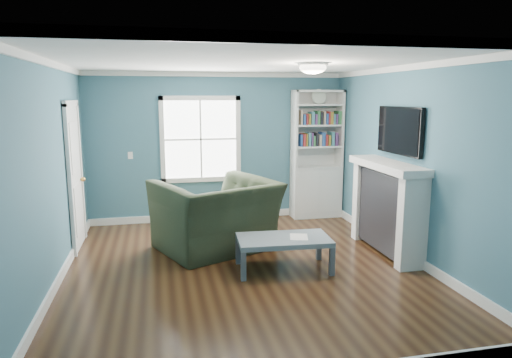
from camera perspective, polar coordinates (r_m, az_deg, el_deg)
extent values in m
plane|color=black|center=(5.99, -1.41, -11.10)|extent=(5.00, 5.00, 0.00)
plane|color=#3D687B|center=(8.10, -4.79, 3.96)|extent=(4.50, 0.00, 4.50)
plane|color=#3D687B|center=(3.28, 6.76, -5.38)|extent=(4.50, 0.00, 4.50)
plane|color=#3D687B|center=(5.68, -24.35, 0.42)|extent=(0.00, 5.00, 5.00)
plane|color=#3D687B|center=(6.46, 18.56, 1.87)|extent=(0.00, 5.00, 5.00)
plane|color=white|center=(5.60, -1.54, 14.54)|extent=(5.00, 5.00, 0.00)
cube|color=white|center=(8.31, -4.65, -4.58)|extent=(4.50, 0.03, 0.12)
cube|color=white|center=(6.00, -23.33, -11.33)|extent=(0.03, 5.00, 0.12)
cube|color=white|center=(6.73, 17.85, -8.64)|extent=(0.03, 5.00, 0.12)
cube|color=white|center=(8.04, -4.91, 12.90)|extent=(4.50, 0.04, 0.08)
cube|color=white|center=(3.20, 7.13, 16.99)|extent=(4.50, 0.04, 0.08)
cube|color=white|center=(5.63, -25.11, 13.17)|extent=(0.04, 5.00, 0.08)
cube|color=white|center=(6.40, 19.06, 13.10)|extent=(0.04, 5.00, 0.08)
cube|color=white|center=(8.05, -6.93, 4.95)|extent=(1.24, 0.01, 1.34)
cube|color=white|center=(8.00, -11.64, 4.79)|extent=(0.08, 0.06, 1.50)
cube|color=white|center=(8.12, -2.26, 5.07)|extent=(0.08, 0.06, 1.50)
cube|color=white|center=(8.13, -6.81, -0.05)|extent=(1.40, 0.06, 0.08)
cube|color=white|center=(8.00, -7.03, 10.01)|extent=(1.40, 0.06, 0.08)
cube|color=white|center=(8.03, -6.92, 4.94)|extent=(1.24, 0.03, 0.03)
cube|color=white|center=(8.03, -6.92, 4.94)|extent=(0.03, 0.03, 1.34)
cube|color=silver|center=(8.45, 7.47, -1.67)|extent=(0.90, 0.35, 0.90)
cube|color=silver|center=(8.16, 4.80, 6.12)|extent=(0.04, 0.35, 1.40)
cube|color=silver|center=(8.45, 10.42, 6.13)|extent=(0.04, 0.35, 1.40)
cube|color=silver|center=(8.45, 7.28, 6.21)|extent=(0.90, 0.02, 1.40)
cube|color=silver|center=(8.27, 7.77, 10.83)|extent=(0.90, 0.35, 0.04)
cube|color=silver|center=(8.37, 7.55, 1.48)|extent=(0.84, 0.33, 0.03)
cube|color=silver|center=(8.32, 7.61, 4.07)|extent=(0.84, 0.33, 0.03)
cube|color=silver|center=(8.29, 7.67, 6.68)|extent=(0.84, 0.33, 0.03)
cube|color=silver|center=(8.27, 7.73, 9.17)|extent=(0.84, 0.33, 0.03)
cube|color=#264C8C|center=(8.29, 7.68, 4.91)|extent=(0.70, 0.25, 0.22)
cube|color=maroon|center=(8.26, 7.74, 7.54)|extent=(0.70, 0.25, 0.22)
cylinder|color=beige|center=(8.22, 7.88, 10.17)|extent=(0.26, 0.06, 0.26)
cube|color=black|center=(6.68, 16.16, -3.86)|extent=(0.30, 1.20, 1.10)
cube|color=black|center=(6.72, 15.93, -5.53)|extent=(0.22, 0.65, 0.70)
cube|color=silver|center=(6.11, 18.97, -5.32)|extent=(0.36, 0.16, 1.20)
cube|color=silver|center=(7.25, 13.53, -2.64)|extent=(0.36, 0.16, 1.20)
cube|color=silver|center=(6.54, 16.14, 1.65)|extent=(0.44, 1.58, 0.10)
cube|color=black|center=(6.56, 17.50, 5.79)|extent=(0.06, 1.10, 0.65)
cube|color=silver|center=(7.08, -21.69, 0.12)|extent=(0.04, 0.80, 2.05)
cube|color=white|center=(6.64, -22.22, -0.55)|extent=(0.05, 0.08, 2.13)
cube|color=white|center=(7.52, -21.07, 0.71)|extent=(0.05, 0.08, 2.13)
cube|color=white|center=(6.98, -22.18, 8.75)|extent=(0.05, 0.98, 0.08)
sphere|color=#BF8C3F|center=(7.38, -20.82, -0.04)|extent=(0.07, 0.07, 0.07)
ellipsoid|color=white|center=(5.92, 7.12, 13.65)|extent=(0.34, 0.34, 0.15)
cylinder|color=white|center=(5.93, 7.13, 14.08)|extent=(0.38, 0.38, 0.03)
cube|color=white|center=(8.04, -15.43, 2.86)|extent=(0.08, 0.01, 0.12)
imported|color=black|center=(6.53, -5.02, -3.12)|extent=(1.82, 1.54, 1.35)
cube|color=#464C54|center=(5.56, -1.58, -10.85)|extent=(0.07, 0.07, 0.36)
cube|color=#464C54|center=(5.79, 9.48, -10.12)|extent=(0.07, 0.07, 0.36)
cube|color=#464C54|center=(6.09, -2.25, -8.93)|extent=(0.07, 0.07, 0.36)
cube|color=#464C54|center=(6.30, 7.86, -8.36)|extent=(0.07, 0.07, 0.36)
cube|color=slate|center=(5.84, 3.47, -7.60)|extent=(1.20, 0.71, 0.06)
cube|color=white|center=(5.86, 5.38, -7.21)|extent=(0.29, 0.33, 0.00)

